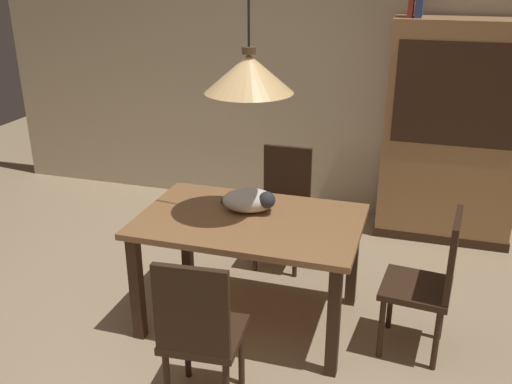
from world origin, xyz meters
TOP-DOWN VIEW (x-y plane):
  - ground at (0.00, 0.00)m, footprint 10.00×10.00m
  - back_wall at (0.00, 2.65)m, footprint 6.40×0.10m
  - dining_table at (0.03, 0.58)m, footprint 1.40×0.90m
  - chair_far_back at (0.03, 1.46)m, footprint 0.41×0.41m
  - chair_near_front at (0.04, -0.30)m, footprint 0.43×0.43m
  - chair_right_side at (1.16, 0.57)m, footprint 0.44×0.44m
  - cat_sleeping at (0.00, 0.69)m, footprint 0.40×0.31m
  - pendant_lamp at (0.03, 0.58)m, footprint 0.52×0.52m
  - hutch_bookcase at (1.25, 2.32)m, footprint 1.12×0.45m
  - book_blue_wide at (0.89, 2.32)m, footprint 0.06×0.24m

SIDE VIEW (x-z plane):
  - ground at x=0.00m, z-range 0.00..0.00m
  - chair_far_back at x=0.03m, z-range 0.05..0.98m
  - chair_near_front at x=0.04m, z-range 0.05..0.98m
  - chair_right_side at x=1.16m, z-range 0.05..0.98m
  - dining_table at x=0.03m, z-range 0.27..1.02m
  - cat_sleeping at x=0.00m, z-range 0.75..0.90m
  - hutch_bookcase at x=1.25m, z-range -0.04..1.81m
  - back_wall at x=0.00m, z-range 0.00..2.90m
  - pendant_lamp at x=0.03m, z-range 1.01..2.31m
  - book_blue_wide at x=0.89m, z-range 1.85..2.09m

